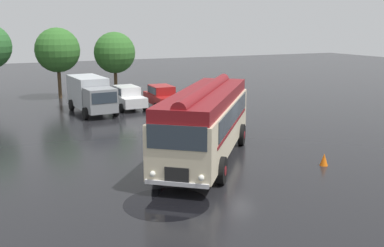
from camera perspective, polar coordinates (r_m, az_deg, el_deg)
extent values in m
plane|color=black|center=(21.29, 4.02, -4.33)|extent=(120.00, 120.00, 0.00)
cube|color=beige|center=(20.60, 1.76, -0.28)|extent=(8.19, 9.38, 2.10)
cube|color=maroon|center=(20.35, 1.79, 3.38)|extent=(7.91, 9.09, 0.56)
cylinder|color=maroon|center=(20.31, 1.79, 4.10)|extent=(6.39, 7.80, 0.60)
cube|color=#2D3842|center=(20.56, 5.40, 1.27)|extent=(5.02, 6.28, 0.84)
cube|color=#2D3842|center=(21.05, -1.43, 1.59)|extent=(5.02, 6.28, 0.84)
cube|color=maroon|center=(20.57, 5.32, -0.26)|extent=(5.14, 6.43, 0.12)
cube|color=maroon|center=(21.07, -1.48, 0.10)|extent=(5.14, 6.43, 0.12)
cube|color=#2D3842|center=(15.70, -1.98, -1.82)|extent=(1.74, 1.40, 0.88)
cube|color=black|center=(16.09, -1.95, -6.56)|extent=(0.74, 0.61, 0.56)
cube|color=silver|center=(16.18, -1.96, -7.69)|extent=(1.92, 1.56, 0.16)
sphere|color=white|center=(15.89, 1.19, -6.93)|extent=(0.22, 0.22, 0.22)
sphere|color=white|center=(16.34, -5.02, -6.41)|extent=(0.22, 0.22, 0.22)
cylinder|color=black|center=(17.71, 3.81, -5.97)|extent=(0.90, 1.03, 1.10)
cylinder|color=maroon|center=(17.71, 3.81, -5.97)|extent=(0.49, 0.50, 0.39)
cylinder|color=black|center=(18.30, -4.27, -5.36)|extent=(0.90, 1.03, 1.10)
cylinder|color=maroon|center=(18.30, -4.27, -5.36)|extent=(0.49, 0.50, 0.39)
cylinder|color=black|center=(23.42, 6.32, -1.42)|extent=(0.90, 1.03, 1.10)
cylinder|color=maroon|center=(23.42, 6.32, -1.42)|extent=(0.49, 0.50, 0.39)
cylinder|color=black|center=(23.87, 0.12, -1.08)|extent=(0.90, 1.03, 1.10)
cylinder|color=maroon|center=(23.87, 0.12, -1.08)|extent=(0.49, 0.50, 0.39)
cube|color=silver|center=(33.78, -8.20, 3.03)|extent=(1.82, 4.25, 0.70)
cube|color=silver|center=(33.81, -8.32, 4.19)|extent=(1.56, 2.23, 0.64)
cube|color=#2D3842|center=(34.06, -7.11, 4.28)|extent=(0.08, 1.93, 0.50)
cube|color=#2D3842|center=(33.59, -9.55, 4.09)|extent=(0.08, 1.93, 0.50)
cylinder|color=black|center=(32.92, -6.00, 2.22)|extent=(0.22, 0.65, 0.64)
cylinder|color=black|center=(32.35, -8.92, 1.96)|extent=(0.22, 0.65, 0.64)
cylinder|color=black|center=(35.33, -7.51, 2.89)|extent=(0.22, 0.65, 0.64)
cylinder|color=black|center=(34.80, -10.25, 2.65)|extent=(0.22, 0.65, 0.64)
cube|color=maroon|center=(33.83, -3.81, 3.15)|extent=(1.87, 4.27, 0.70)
cube|color=maroon|center=(33.87, -3.91, 4.30)|extent=(1.58, 2.24, 0.64)
cube|color=#2D3842|center=(34.12, -2.71, 4.38)|extent=(0.10, 1.93, 0.50)
cube|color=#2D3842|center=(33.64, -5.14, 4.22)|extent=(0.10, 1.93, 0.50)
cylinder|color=black|center=(32.98, -1.62, 2.31)|extent=(0.23, 0.65, 0.64)
cylinder|color=black|center=(32.40, -4.53, 2.09)|extent=(0.23, 0.65, 0.64)
cylinder|color=black|center=(35.39, -3.14, 2.99)|extent=(0.23, 0.65, 0.64)
cylinder|color=black|center=(34.85, -5.87, 2.80)|extent=(0.23, 0.65, 0.64)
cube|color=#B2B7BC|center=(33.23, -13.12, 4.04)|extent=(2.29, 4.08, 2.10)
cube|color=gray|center=(30.52, -11.55, 2.91)|extent=(2.02, 1.88, 1.60)
cube|color=#2D3842|center=(29.65, -11.05, 3.20)|extent=(1.70, 0.16, 0.72)
cylinder|color=black|center=(31.04, -9.69, 1.64)|extent=(0.30, 0.82, 0.80)
cylinder|color=black|center=(30.42, -13.38, 1.26)|extent=(0.30, 0.82, 0.80)
cylinder|color=black|center=(34.37, -11.71, 2.60)|extent=(0.30, 0.82, 0.80)
cylinder|color=black|center=(33.82, -15.07, 2.27)|extent=(0.30, 0.82, 0.80)
cylinder|color=#4C3823|center=(39.67, -16.47, 5.01)|extent=(0.29, 0.29, 2.66)
sphere|color=#336B28|center=(39.43, -16.72, 8.92)|extent=(3.70, 3.70, 3.70)
sphere|color=#336B28|center=(39.58, -17.00, 9.32)|extent=(2.76, 2.76, 2.76)
cylinder|color=#4C3823|center=(40.96, -9.66, 5.33)|extent=(0.30, 0.30, 2.33)
sphere|color=#336B28|center=(40.73, -9.79, 8.86)|extent=(3.64, 3.64, 3.64)
sphere|color=#336B28|center=(40.70, -10.03, 9.25)|extent=(2.44, 2.44, 2.44)
cone|color=orange|center=(20.84, 16.42, -4.41)|extent=(0.36, 0.36, 0.55)
cylinder|color=black|center=(16.01, -3.28, -10.11)|extent=(3.04, 3.04, 0.01)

